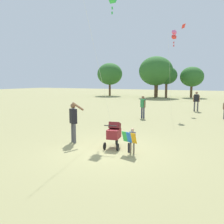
% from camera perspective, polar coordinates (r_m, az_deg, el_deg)
% --- Properties ---
extents(ground_plane, '(120.00, 120.00, 0.00)m').
position_cam_1_polar(ground_plane, '(9.19, -1.28, -9.04)').
color(ground_plane, '#938E5B').
extents(child_with_butterfly_kite, '(0.62, 0.41, 0.94)m').
position_cam_1_polar(child_with_butterfly_kite, '(8.58, 4.75, -6.39)').
color(child_with_butterfly_kite, '#7F705B').
rests_on(child_with_butterfly_kite, ground).
extents(person_adult_flyer, '(0.68, 0.47, 1.76)m').
position_cam_1_polar(person_adult_flyer, '(10.15, -9.28, -1.67)').
color(person_adult_flyer, '#4C4C51').
rests_on(person_adult_flyer, ground).
extents(stroller, '(0.64, 1.12, 1.03)m').
position_cam_1_polar(stroller, '(9.34, 0.49, -4.93)').
color(stroller, black).
rests_on(stroller, ground).
extents(kite_orange_delta, '(0.33, 2.15, 6.37)m').
position_cam_1_polar(kite_orange_delta, '(19.20, 14.70, 17.46)').
color(kite_orange_delta, pink).
rests_on(kite_orange_delta, ground).
extents(person_red_shirt, '(0.43, 0.36, 1.57)m').
position_cam_1_polar(person_red_shirt, '(16.71, 7.46, 1.65)').
color(person_red_shirt, '#33384C').
rests_on(person_red_shirt, ground).
extents(person_kid_running, '(0.54, 0.29, 1.71)m').
position_cam_1_polar(person_kid_running, '(21.52, 19.66, 2.80)').
color(person_kid_running, '#4C4C51').
rests_on(person_kid_running, ground).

